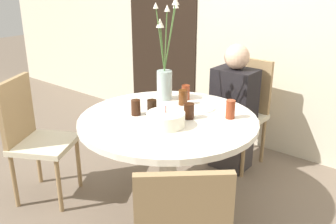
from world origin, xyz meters
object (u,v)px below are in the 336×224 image
Objects in this scene: drink_glass_4 at (186,92)px; drink_glass_5 at (183,97)px; birthday_cake at (166,119)px; chair_far_back at (243,106)px; chair_right_flank at (33,133)px; drink_glass_1 at (152,108)px; flower_vase at (165,72)px; drink_glass_3 at (230,109)px; drink_glass_0 at (189,111)px; person_boy at (233,112)px; side_plate at (203,108)px; drink_glass_2 at (136,107)px.

drink_glass_5 is (0.06, -0.11, -0.00)m from drink_glass_4.
chair_far_back is at bearing 92.28° from birthday_cake.
birthday_cake is (0.04, -1.10, 0.23)m from chair_far_back.
birthday_cake is (0.94, 0.36, 0.23)m from chair_right_flank.
drink_glass_1 is at bearing -88.90° from chair_right_flank.
flower_vase is 0.60m from drink_glass_3.
drink_glass_3 is (1.19, 0.73, 0.25)m from chair_right_flank.
drink_glass_3 is at bearing 56.17° from birthday_cake.
chair_far_back is 1.72m from chair_right_flank.
chair_far_back is 8.31× the size of drink_glass_4.
drink_glass_5 is at bearing 85.63° from drink_glass_1.
person_boy is at bearing 96.52° from drink_glass_0.
drink_glass_4 is at bearing 129.82° from drink_glass_0.
drink_glass_4 is at bearing 156.28° from side_plate.
side_plate is 0.15× the size of person_boy.
drink_glass_2 is at bearing 175.67° from birthday_cake.
drink_glass_5 is at bearing -75.24° from chair_right_flank.
drink_glass_5 is (-0.17, -0.01, 0.05)m from side_plate.
flower_vase is 7.38× the size of drink_glass_0.
drink_glass_0 is 0.39m from drink_glass_4.
birthday_cake is at bearing -87.03° from person_boy.
flower_vase is 0.40m from side_plate.
drink_glass_4 is 0.54m from person_boy.
drink_glass_1 is (0.76, 0.44, 0.24)m from chair_right_flank.
birthday_cake is 2.17× the size of drink_glass_4.
person_boy is (-0.09, 0.75, -0.25)m from drink_glass_0.
drink_glass_1 reaches higher than drink_glass_2.
chair_right_flank is at bearing -130.44° from drink_glass_4.
person_boy is at bearing -63.23° from chair_right_flank.
drink_glass_3 is 1.12× the size of drink_glass_4.
drink_glass_4 is (-0.03, 0.42, -0.00)m from drink_glass_1.
person_boy reaches higher than drink_glass_0.
birthday_cake is 2.20× the size of drink_glass_5.
birthday_cake is at bearing -91.35° from side_plate.
drink_glass_3 is at bearing -2.99° from drink_glass_5.
drink_glass_1 is at bearing -120.92° from side_plate.
flower_vase reaches higher than birthday_cake.
drink_glass_2 is (-0.29, -0.37, 0.05)m from side_plate.
flower_vase reaches higher than drink_glass_2.
side_plate is 1.34× the size of drink_glass_3.
chair_far_back is 0.83m from drink_glass_3.
birthday_cake is 0.20m from drink_glass_0.
flower_vase reaches higher than drink_glass_3.
drink_glass_2 is 0.10× the size of person_boy.
flower_vase is 0.23m from drink_glass_5.
side_plate is 0.17m from drink_glass_5.
drink_glass_0 is (0.98, 0.56, 0.24)m from chair_right_flank.
birthday_cake is 1.44× the size of side_plate.
drink_glass_3 is (0.29, -0.74, 0.25)m from chair_far_back.
chair_right_flank is 8.31× the size of drink_glass_4.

